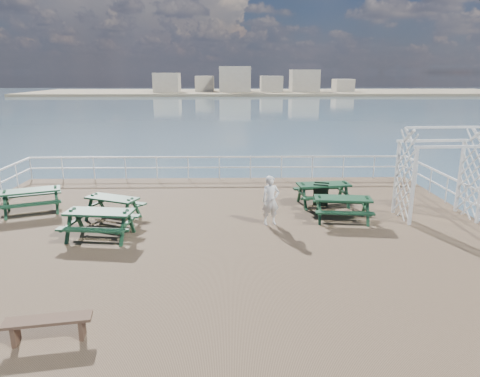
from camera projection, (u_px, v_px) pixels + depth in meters
name	position (u px, v px, depth m)	size (l,w,h in m)	color
ground	(214.00, 234.00, 13.79)	(18.00, 14.00, 0.30)	brown
sea_backdrop	(266.00, 89.00, 143.49)	(300.00, 300.00, 9.20)	#3E5B69
railing	(215.00, 184.00, 16.00)	(17.77, 13.76, 1.10)	white
picnic_table_a	(31.00, 196.00, 15.30)	(2.42, 2.20, 0.96)	#153A1F
picnic_table_b	(112.00, 203.00, 14.64)	(2.24, 2.06, 0.88)	#153A1F
picnic_table_c	(323.00, 189.00, 16.17)	(2.13, 1.80, 0.96)	#153A1F
picnic_table_d	(100.00, 218.00, 12.92)	(2.19, 1.86, 0.98)	#153A1F
picnic_table_e	(343.00, 204.00, 14.48)	(2.05, 1.73, 0.92)	#153A1F
flat_bench_far	(48.00, 324.00, 8.00)	(1.62, 0.63, 0.45)	brown
trellis_arbor	(438.00, 178.00, 14.54)	(2.62, 1.50, 3.18)	white
sandwich_board	(321.00, 195.00, 16.10)	(0.64, 0.55, 0.90)	black
person	(271.00, 200.00, 14.06)	(0.60, 0.39, 1.65)	white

